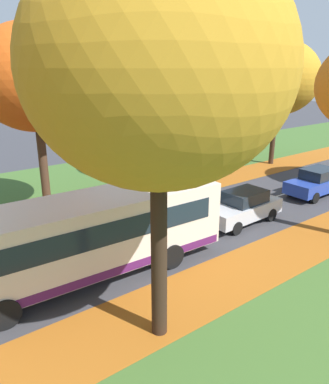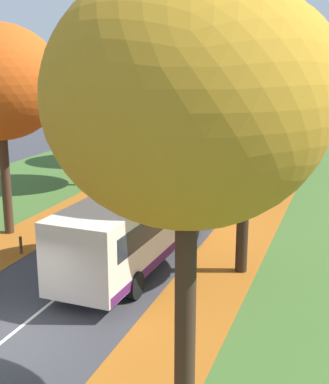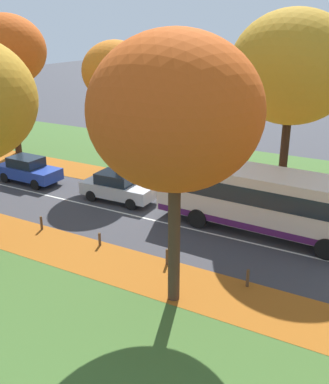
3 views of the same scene
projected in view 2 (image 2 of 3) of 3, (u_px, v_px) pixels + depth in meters
The scene contains 20 objects.
ground_plane at pixel (4, 340), 15.40m from camera, with size 160.00×160.00×0.00m, color #38383D.
grass_verge_left at pixel (69, 174), 36.63m from camera, with size 12.00×90.00×0.01m, color #3D6028.
leaf_litter_left at pixel (88, 202), 29.66m from camera, with size 2.80×60.00×0.00m, color #9E5619.
leaf_litter_right at pixel (253, 219), 26.66m from camera, with size 2.80×60.00×0.00m, color #9E5619.
road_centre_line at pixel (198, 185), 33.63m from camera, with size 0.12×80.00×0.01m, color silver.
tree_left_mid at pixel (98, 81), 31.94m from camera, with size 5.90×5.90×9.10m.
tree_left_far at pixel (154, 74), 39.35m from camera, with size 6.04×6.04×9.25m.
tree_right_nearest at pixel (188, 99), 10.23m from camera, with size 5.62×5.62×9.74m.
tree_right_near at pixel (248, 75), 18.48m from camera, with size 6.31×6.31×10.15m.
tree_right_mid at pixel (283, 82), 28.41m from camera, with size 4.10×4.10×8.47m.
tree_right_far at pixel (311, 61), 36.87m from camera, with size 5.55×5.55×10.07m.
bollard_third at pixel (21, 245), 21.99m from camera, with size 0.12×0.12×0.74m, color #4C3823.
bollard_fourth at pixel (63, 221), 25.16m from camera, with size 0.12×0.12×0.72m, color #4C3823.
bollard_fifth at pixel (97, 203), 28.33m from camera, with size 0.12×0.12×0.62m, color #4C3823.
bollard_sixth at pixel (123, 188), 31.49m from camera, with size 0.12×0.12×0.69m, color #4C3823.
bus at pixel (141, 220), 20.93m from camera, with size 2.92×10.48×2.98m.
car_silver_lead at pixel (198, 191), 28.78m from camera, with size 1.87×4.25×1.62m.
car_blue_following at pixel (225, 167), 34.90m from camera, with size 1.81×4.22×1.62m.
car_white_third_in_line at pixel (248, 150), 40.96m from camera, with size 1.83×4.22×1.62m.
car_grey_fourth_in_line at pixel (264, 137), 47.46m from camera, with size 1.86×4.24×1.62m.
Camera 2 is at (9.02, -11.46, 8.03)m, focal length 50.00 mm.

